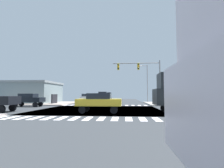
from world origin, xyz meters
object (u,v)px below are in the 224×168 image
(bank_building, at_px, (30,92))
(suv_nearside_1, at_px, (108,96))
(traffic_signal_mast, at_px, (142,72))
(box_truck_leading_2, at_px, (196,86))
(sedan_trailing_2, at_px, (99,101))
(pickup_outer_2, at_px, (103,96))
(sedan_middle_3, at_px, (87,97))
(sedan_queued_1, at_px, (28,99))
(street_lamp, at_px, (146,80))

(bank_building, xyz_separation_m, suv_nearside_1, (14.91, 16.09, -0.79))
(traffic_signal_mast, xyz_separation_m, suv_nearside_1, (-7.68, 22.64, -3.94))
(box_truck_leading_2, relative_size, sedan_trailing_2, 1.67)
(box_truck_leading_2, bearing_deg, pickup_outer_2, 27.92)
(sedan_middle_3, bearing_deg, box_truck_leading_2, 128.85)
(traffic_signal_mast, distance_m, suv_nearside_1, 24.24)
(traffic_signal_mast, distance_m, box_truck_leading_2, 11.67)
(suv_nearside_1, xyz_separation_m, sedan_trailing_2, (2.49, -33.29, -0.28))
(bank_building, distance_m, pickup_outer_2, 15.64)
(traffic_signal_mast, distance_m, pickup_outer_2, 14.17)
(bank_building, relative_size, box_truck_leading_2, 1.75)
(bank_building, relative_size, sedan_queued_1, 2.94)
(sedan_trailing_2, relative_size, sedan_middle_3, 1.00)
(bank_building, bearing_deg, traffic_signal_mast, -16.19)
(sedan_trailing_2, distance_m, pickup_outer_2, 21.99)
(sedan_trailing_2, bearing_deg, street_lamp, -19.41)
(bank_building, bearing_deg, street_lamp, 6.84)
(suv_nearside_1, height_order, box_truck_leading_2, box_truck_leading_2)
(traffic_signal_mast, relative_size, sedan_queued_1, 1.77)
(sedan_queued_1, xyz_separation_m, sedan_trailing_2, (11.44, -7.00, 0.00))
(street_lamp, bearing_deg, suv_nearside_1, 126.10)
(street_lamp, bearing_deg, sedan_middle_3, -170.80)
(street_lamp, bearing_deg, bank_building, -173.16)
(bank_building, xyz_separation_m, sedan_queued_1, (5.96, -10.20, -1.07))
(street_lamp, xyz_separation_m, sedan_queued_1, (-18.54, -13.14, -3.72))
(traffic_signal_mast, xyz_separation_m, bank_building, (-22.60, 6.56, -3.15))
(suv_nearside_1, distance_m, sedan_queued_1, 27.77)
(sedan_queued_1, bearing_deg, suv_nearside_1, 161.20)
(sedan_trailing_2, height_order, pickup_outer_2, pickup_outer_2)
(street_lamp, xyz_separation_m, pickup_outer_2, (-9.59, 1.70, -3.54))
(pickup_outer_2, bearing_deg, street_lamp, 169.92)
(street_lamp, distance_m, pickup_outer_2, 10.36)
(box_truck_leading_2, bearing_deg, sedan_queued_1, 71.17)
(street_lamp, height_order, bank_building, street_lamp)
(sedan_middle_3, bearing_deg, pickup_outer_2, -128.71)
(street_lamp, height_order, sedan_trailing_2, street_lamp)
(box_truck_leading_2, height_order, sedan_trailing_2, box_truck_leading_2)
(bank_building, bearing_deg, box_truck_leading_2, -33.00)
(suv_nearside_1, bearing_deg, pickup_outer_2, 90.00)
(bank_building, bearing_deg, pickup_outer_2, 17.29)
(suv_nearside_1, distance_m, sedan_trailing_2, 33.38)
(suv_nearside_1, xyz_separation_m, sedan_middle_3, (-3.00, -15.19, -0.28))
(street_lamp, bearing_deg, pickup_outer_2, 169.92)
(bank_building, distance_m, sedan_middle_3, 11.99)
(suv_nearside_1, bearing_deg, box_truck_leading_2, 109.18)
(sedan_queued_1, bearing_deg, bank_building, -149.69)
(traffic_signal_mast, xyz_separation_m, sedan_queued_1, (-16.63, -3.64, -4.22))
(box_truck_leading_2, bearing_deg, traffic_signal_mast, 20.10)
(sedan_trailing_2, xyz_separation_m, pickup_outer_2, (-2.49, 21.84, 0.17))
(traffic_signal_mast, bearing_deg, street_lamp, 78.66)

